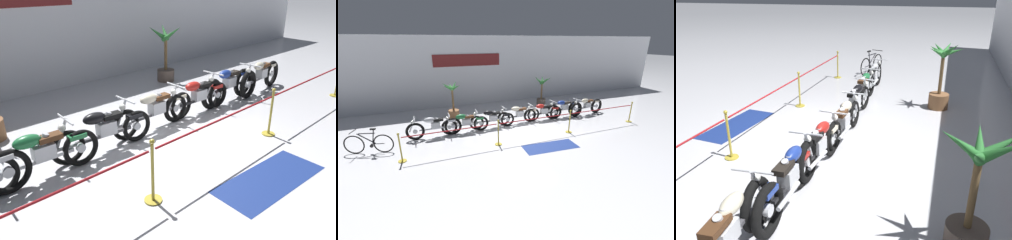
# 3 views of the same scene
# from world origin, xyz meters

# --- Properties ---
(ground_plane) EXTENTS (120.00, 120.00, 0.00)m
(ground_plane) POSITION_xyz_m (0.00, 0.00, 0.00)
(ground_plane) COLOR silver
(back_wall) EXTENTS (28.00, 0.29, 4.20)m
(back_wall) POSITION_xyz_m (-0.01, 5.12, 2.10)
(back_wall) COLOR white
(back_wall) RESTS_ON ground
(motorcycle_silver_0) EXTENTS (2.30, 0.62, 0.95)m
(motorcycle_silver_0) POSITION_xyz_m (-4.02, 0.48, 0.48)
(motorcycle_silver_0) COLOR black
(motorcycle_silver_0) RESTS_ON ground
(motorcycle_green_1) EXTENTS (2.11, 0.62, 0.92)m
(motorcycle_green_1) POSITION_xyz_m (-2.69, 0.49, 0.46)
(motorcycle_green_1) COLOR black
(motorcycle_green_1) RESTS_ON ground
(motorcycle_black_2) EXTENTS (2.17, 0.62, 0.91)m
(motorcycle_black_2) POSITION_xyz_m (-1.40, 0.59, 0.46)
(motorcycle_black_2) COLOR black
(motorcycle_black_2) RESTS_ON ground
(motorcycle_cream_3) EXTENTS (2.31, 0.62, 0.91)m
(motorcycle_cream_3) POSITION_xyz_m (0.03, 0.72, 0.46)
(motorcycle_cream_3) COLOR black
(motorcycle_cream_3) RESTS_ON ground
(motorcycle_red_4) EXTENTS (2.17, 0.62, 0.92)m
(motorcycle_red_4) POSITION_xyz_m (1.38, 0.64, 0.45)
(motorcycle_red_4) COLOR black
(motorcycle_red_4) RESTS_ON ground
(motorcycle_blue_5) EXTENTS (2.26, 0.62, 0.98)m
(motorcycle_blue_5) POSITION_xyz_m (2.64, 0.65, 0.48)
(motorcycle_blue_5) COLOR black
(motorcycle_blue_5) RESTS_ON ground
(motorcycle_cream_6) EXTENTS (2.34, 0.62, 0.98)m
(motorcycle_cream_6) POSITION_xyz_m (4.06, 0.51, 0.48)
(motorcycle_cream_6) COLOR black
(motorcycle_cream_6) RESTS_ON ground
(bicycle) EXTENTS (1.68, 0.62, 0.96)m
(bicycle) POSITION_xyz_m (-6.36, -0.14, 0.39)
(bicycle) COLOR black
(bicycle) RESTS_ON ground
(potted_palm_left_of_row) EXTENTS (1.07, 1.08, 1.86)m
(potted_palm_left_of_row) POSITION_xyz_m (2.85, 3.32, 0.78)
(potted_palm_left_of_row) COLOR brown
(potted_palm_left_of_row) RESTS_ON ground
(potted_palm_right_of_row) EXTENTS (0.97, 0.95, 1.99)m
(potted_palm_right_of_row) POSITION_xyz_m (-2.84, 2.69, 0.81)
(potted_palm_right_of_row) COLOR brown
(potted_palm_right_of_row) RESTS_ON ground
(stanchion_far_left) EXTENTS (10.65, 0.28, 1.05)m
(stanchion_far_left) POSITION_xyz_m (-1.40, -1.24, 0.74)
(stanchion_far_left) COLOR gold
(stanchion_far_left) RESTS_ON ground
(stanchion_mid_left) EXTENTS (0.28, 0.28, 1.05)m
(stanchion_mid_left) POSITION_xyz_m (-1.76, -1.24, 0.36)
(stanchion_mid_left) COLOR gold
(stanchion_mid_left) RESTS_ON ground
(stanchion_mid_right) EXTENTS (0.28, 0.28, 1.05)m
(stanchion_mid_right) POSITION_xyz_m (1.61, -1.24, 0.36)
(stanchion_mid_right) COLOR gold
(stanchion_mid_right) RESTS_ON ground
(stanchion_far_right) EXTENTS (0.28, 0.28, 1.05)m
(stanchion_far_right) POSITION_xyz_m (5.31, -1.24, 0.36)
(stanchion_far_right) COLOR gold
(stanchion_far_right) RESTS_ON ground
(floor_banner) EXTENTS (2.21, 1.00, 0.01)m
(floor_banner) POSITION_xyz_m (0.05, -2.18, 0.00)
(floor_banner) COLOR navy
(floor_banner) RESTS_ON ground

